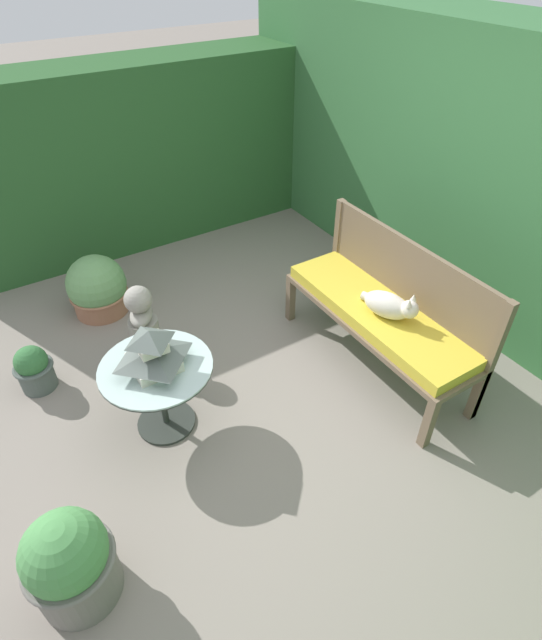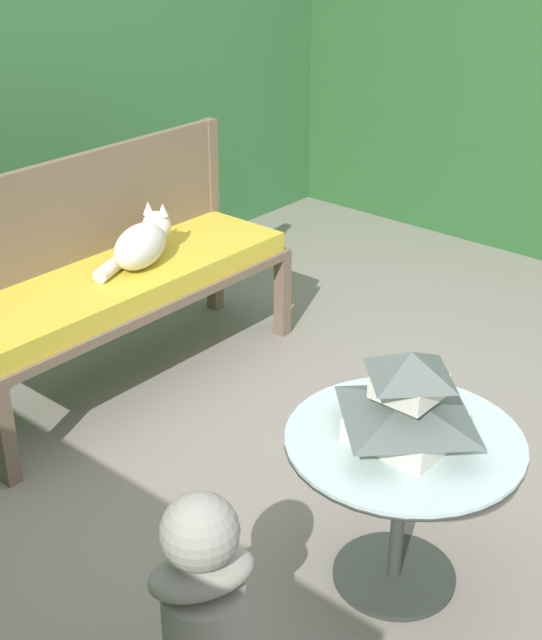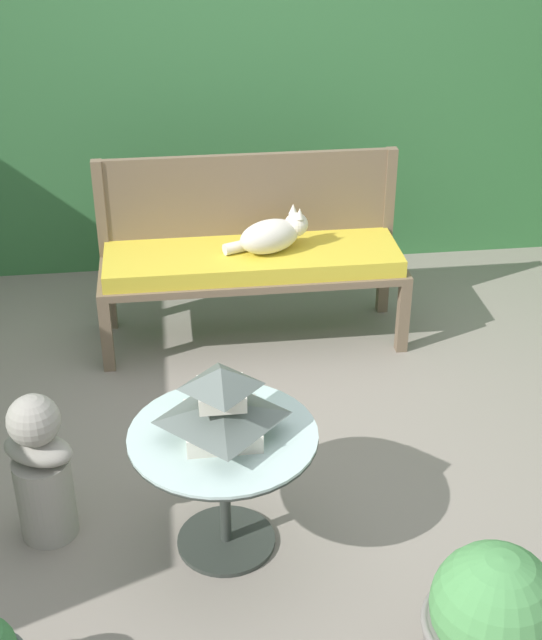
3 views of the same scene
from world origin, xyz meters
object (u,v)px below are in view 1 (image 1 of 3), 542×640
(patio_table, at_px, (158,379))
(potted_plant_table_near, at_px, (34,369))
(pagoda_birdhouse, at_px, (152,352))
(potted_plant_bench_left, at_px, (98,288))
(cat, at_px, (390,305))
(garden_bench, at_px, (378,316))
(garden_bust, at_px, (143,324))
(potted_plant_path_edge, at_px, (70,562))

(patio_table, bearing_deg, potted_plant_table_near, -141.46)
(pagoda_birdhouse, relative_size, potted_plant_bench_left, 0.70)
(cat, height_order, patio_table, cat)
(garden_bench, height_order, patio_table, patio_table)
(garden_bust, relative_size, potted_plant_table_near, 1.79)
(potted_plant_bench_left, bearing_deg, pagoda_birdhouse, -0.94)
(garden_bench, xyz_separation_m, cat, (0.11, -0.01, 0.17))
(garden_bench, relative_size, patio_table, 2.28)
(cat, bearing_deg, pagoda_birdhouse, -125.08)
(garden_bench, height_order, potted_plant_table_near, garden_bench)
(garden_bust, bearing_deg, cat, 78.26)
(potted_plant_bench_left, bearing_deg, potted_plant_table_near, -45.68)
(pagoda_birdhouse, relative_size, garden_bust, 0.57)
(cat, bearing_deg, potted_plant_bench_left, -161.69)
(garden_bench, relative_size, cat, 3.52)
(potted_plant_table_near, bearing_deg, garden_bust, 81.67)
(potted_plant_table_near, relative_size, potted_plant_path_edge, 0.62)
(cat, relative_size, potted_plant_path_edge, 0.78)
(garden_bench, xyz_separation_m, patio_table, (-0.28, -1.59, -0.03))
(pagoda_birdhouse, xyz_separation_m, garden_bust, (-0.70, 0.15, -0.34))
(cat, distance_m, garden_bust, 1.82)
(pagoda_birdhouse, bearing_deg, potted_plant_path_edge, -45.34)
(potted_plant_path_edge, bearing_deg, patio_table, 134.66)
(patio_table, relative_size, potted_plant_table_near, 1.95)
(cat, bearing_deg, potted_plant_path_edge, -101.74)
(cat, distance_m, potted_plant_path_edge, 2.43)
(patio_table, height_order, potted_plant_bench_left, patio_table)
(patio_table, bearing_deg, potted_plant_path_edge, -45.34)
(cat, relative_size, pagoda_birdhouse, 1.24)
(patio_table, xyz_separation_m, potted_plant_table_near, (-0.82, -0.65, -0.25))
(garden_bust, xyz_separation_m, potted_plant_table_near, (-0.12, -0.81, -0.14))
(pagoda_birdhouse, bearing_deg, patio_table, 0.00)
(potted_plant_table_near, height_order, potted_plant_path_edge, potted_plant_path_edge)
(patio_table, relative_size, pagoda_birdhouse, 1.93)
(cat, relative_size, potted_plant_table_near, 1.26)
(potted_plant_path_edge, bearing_deg, pagoda_birdhouse, 134.66)
(patio_table, relative_size, garden_bust, 1.09)
(cat, xyz_separation_m, patio_table, (-0.39, -1.57, -0.20))
(patio_table, relative_size, potted_plant_bench_left, 1.35)
(patio_table, distance_m, garden_bust, 0.73)
(potted_plant_bench_left, bearing_deg, potted_plant_path_edge, -19.84)
(cat, height_order, potted_plant_table_near, cat)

